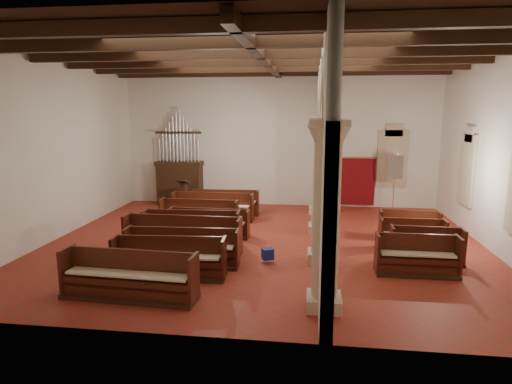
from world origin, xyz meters
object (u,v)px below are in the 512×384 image
object	(u,v)px
aisle_pew_0	(417,261)
pipe_organ	(180,175)
processional_banner	(393,196)
nave_pew_0	(129,283)
lectern	(184,197)

from	to	relation	value
aisle_pew_0	pipe_organ	bearing A→B (deg)	139.20
processional_banner	nave_pew_0	bearing A→B (deg)	-128.52
lectern	processional_banner	world-z (taller)	processional_banner
pipe_organ	lectern	bearing A→B (deg)	-65.61
processional_banner	aisle_pew_0	xyz separation A→B (m)	(-0.58, -6.60, -0.48)
processional_banner	aisle_pew_0	bearing A→B (deg)	-93.76
lectern	aisle_pew_0	bearing A→B (deg)	-21.00
processional_banner	pipe_organ	bearing A→B (deg)	174.73
aisle_pew_0	lectern	bearing A→B (deg)	142.19
pipe_organ	lectern	distance (m)	1.54
processional_banner	nave_pew_0	size ratio (longest dim) A/B	0.84
lectern	aisle_pew_0	size ratio (longest dim) A/B	0.66
pipe_organ	aisle_pew_0	distance (m)	11.70
pipe_organ	processional_banner	size ratio (longest dim) A/B	1.64
lectern	aisle_pew_0	distance (m)	10.46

